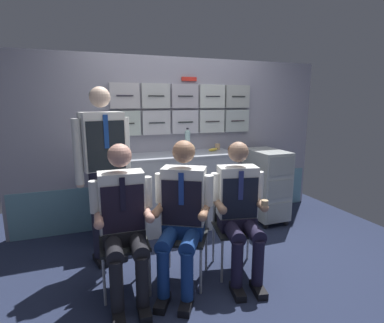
{
  "coord_description": "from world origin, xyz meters",
  "views": [
    {
      "loc": [
        -1.17,
        -2.38,
        1.59
      ],
      "look_at": [
        -0.23,
        0.19,
        1.04
      ],
      "focal_mm": 27.76,
      "sensor_mm": 36.0,
      "label": 1
    }
  ],
  "objects_px": {
    "crew_member_standing": "(104,160)",
    "water_bottle_blue_cap": "(188,141)",
    "folding_chair_center": "(186,223)",
    "snack_banana": "(213,150)",
    "crew_member_left": "(123,215)",
    "folding_chair_right": "(234,216)",
    "service_trolley": "(266,183)",
    "crew_member_right": "(239,205)",
    "crew_member_center": "(182,208)",
    "folding_chair_left": "(123,229)",
    "paper_cup_tan": "(127,155)"
  },
  "relations": [
    {
      "from": "crew_member_standing",
      "to": "folding_chair_right",
      "type": "bearing_deg",
      "value": -24.69
    },
    {
      "from": "crew_member_right",
      "to": "paper_cup_tan",
      "type": "bearing_deg",
      "value": 124.21
    },
    {
      "from": "folding_chair_center",
      "to": "water_bottle_blue_cap",
      "type": "distance_m",
      "value": 1.28
    },
    {
      "from": "folding_chair_center",
      "to": "folding_chair_right",
      "type": "height_order",
      "value": "same"
    },
    {
      "from": "folding_chair_center",
      "to": "crew_member_standing",
      "type": "distance_m",
      "value": 0.99
    },
    {
      "from": "crew_member_standing",
      "to": "paper_cup_tan",
      "type": "bearing_deg",
      "value": 60.44
    },
    {
      "from": "crew_member_left",
      "to": "snack_banana",
      "type": "distance_m",
      "value": 1.82
    },
    {
      "from": "crew_member_left",
      "to": "folding_chair_right",
      "type": "bearing_deg",
      "value": 4.53
    },
    {
      "from": "folding_chair_center",
      "to": "folding_chair_right",
      "type": "distance_m",
      "value": 0.49
    },
    {
      "from": "snack_banana",
      "to": "crew_member_center",
      "type": "bearing_deg",
      "value": -124.02
    },
    {
      "from": "folding_chair_right",
      "to": "crew_member_standing",
      "type": "xyz_separation_m",
      "value": [
        -1.15,
        0.53,
        0.54
      ]
    },
    {
      "from": "paper_cup_tan",
      "to": "folding_chair_center",
      "type": "bearing_deg",
      "value": -70.62
    },
    {
      "from": "folding_chair_left",
      "to": "crew_member_standing",
      "type": "height_order",
      "value": "crew_member_standing"
    },
    {
      "from": "service_trolley",
      "to": "snack_banana",
      "type": "relative_size",
      "value": 5.61
    },
    {
      "from": "crew_member_right",
      "to": "crew_member_center",
      "type": "bearing_deg",
      "value": 176.41
    },
    {
      "from": "folding_chair_center",
      "to": "crew_member_standing",
      "type": "height_order",
      "value": "crew_member_standing"
    },
    {
      "from": "folding_chair_left",
      "to": "folding_chair_center",
      "type": "xyz_separation_m",
      "value": [
        0.56,
        -0.06,
        0.0
      ]
    },
    {
      "from": "crew_member_right",
      "to": "water_bottle_blue_cap",
      "type": "xyz_separation_m",
      "value": [
        -0.06,
        1.23,
        0.43
      ]
    },
    {
      "from": "service_trolley",
      "to": "folding_chair_center",
      "type": "bearing_deg",
      "value": -148.67
    },
    {
      "from": "folding_chair_right",
      "to": "crew_member_right",
      "type": "relative_size",
      "value": 0.67
    },
    {
      "from": "folding_chair_center",
      "to": "paper_cup_tan",
      "type": "height_order",
      "value": "paper_cup_tan"
    },
    {
      "from": "crew_member_right",
      "to": "snack_banana",
      "type": "distance_m",
      "value": 1.35
    },
    {
      "from": "crew_member_standing",
      "to": "water_bottle_blue_cap",
      "type": "relative_size",
      "value": 5.44
    },
    {
      "from": "crew_member_right",
      "to": "water_bottle_blue_cap",
      "type": "distance_m",
      "value": 1.31
    },
    {
      "from": "crew_member_center",
      "to": "folding_chair_left",
      "type": "bearing_deg",
      "value": 157.65
    },
    {
      "from": "crew_member_left",
      "to": "water_bottle_blue_cap",
      "type": "bearing_deg",
      "value": 50.51
    },
    {
      "from": "crew_member_center",
      "to": "snack_banana",
      "type": "height_order",
      "value": "crew_member_center"
    },
    {
      "from": "crew_member_standing",
      "to": "water_bottle_blue_cap",
      "type": "height_order",
      "value": "crew_member_standing"
    },
    {
      "from": "water_bottle_blue_cap",
      "to": "snack_banana",
      "type": "height_order",
      "value": "water_bottle_blue_cap"
    },
    {
      "from": "crew_member_left",
      "to": "folding_chair_right",
      "type": "distance_m",
      "value": 1.07
    },
    {
      "from": "service_trolley",
      "to": "crew_member_standing",
      "type": "distance_m",
      "value": 2.2
    },
    {
      "from": "folding_chair_center",
      "to": "crew_member_center",
      "type": "height_order",
      "value": "crew_member_center"
    },
    {
      "from": "snack_banana",
      "to": "folding_chair_center",
      "type": "bearing_deg",
      "value": -124.51
    },
    {
      "from": "crew_member_center",
      "to": "snack_banana",
      "type": "xyz_separation_m",
      "value": [
        0.84,
        1.25,
        0.28
      ]
    },
    {
      "from": "folding_chair_center",
      "to": "snack_banana",
      "type": "height_order",
      "value": "snack_banana"
    },
    {
      "from": "snack_banana",
      "to": "water_bottle_blue_cap",
      "type": "bearing_deg",
      "value": -173.09
    },
    {
      "from": "crew_member_standing",
      "to": "water_bottle_blue_cap",
      "type": "distance_m",
      "value": 1.19
    },
    {
      "from": "crew_member_left",
      "to": "crew_member_standing",
      "type": "bearing_deg",
      "value": 98.72
    },
    {
      "from": "folding_chair_left",
      "to": "paper_cup_tan",
      "type": "distance_m",
      "value": 1.1
    },
    {
      "from": "folding_chair_right",
      "to": "service_trolley",
      "type": "bearing_deg",
      "value": 43.01
    },
    {
      "from": "water_bottle_blue_cap",
      "to": "folding_chair_right",
      "type": "bearing_deg",
      "value": -84.9
    },
    {
      "from": "service_trolley",
      "to": "crew_member_left",
      "type": "height_order",
      "value": "crew_member_left"
    },
    {
      "from": "crew_member_standing",
      "to": "paper_cup_tan",
      "type": "distance_m",
      "value": 0.6
    },
    {
      "from": "crew_member_right",
      "to": "water_bottle_blue_cap",
      "type": "height_order",
      "value": "water_bottle_blue_cap"
    },
    {
      "from": "service_trolley",
      "to": "folding_chair_left",
      "type": "distance_m",
      "value": 2.16
    },
    {
      "from": "folding_chair_right",
      "to": "water_bottle_blue_cap",
      "type": "height_order",
      "value": "water_bottle_blue_cap"
    },
    {
      "from": "crew_member_standing",
      "to": "snack_banana",
      "type": "xyz_separation_m",
      "value": [
        1.42,
        0.6,
        -0.06
      ]
    },
    {
      "from": "service_trolley",
      "to": "folding_chair_center",
      "type": "relative_size",
      "value": 1.17
    },
    {
      "from": "crew_member_center",
      "to": "water_bottle_blue_cap",
      "type": "xyz_separation_m",
      "value": [
        0.47,
        1.2,
        0.41
      ]
    },
    {
      "from": "crew_member_left",
      "to": "crew_member_standing",
      "type": "height_order",
      "value": "crew_member_standing"
    }
  ]
}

